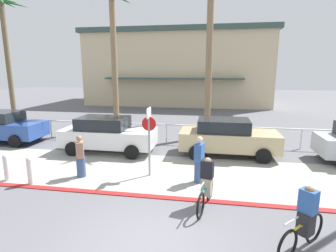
{
  "coord_description": "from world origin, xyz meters",
  "views": [
    {
      "loc": [
        1.33,
        -5.33,
        3.89
      ],
      "look_at": [
        -0.62,
        6.0,
        1.47
      ],
      "focal_mm": 28.69,
      "sensor_mm": 36.0,
      "label": 1
    }
  ],
  "objects_px": {
    "bollard_0": "(7,167)",
    "car_tan_2": "(227,137)",
    "stop_sign_bike_lane": "(149,132)",
    "cyclist_yellow_1": "(305,220)",
    "car_blue_0": "(2,126)",
    "cyclist_teal_0": "(206,184)",
    "palm_tree_2": "(211,16)",
    "bollard_1": "(30,170)",
    "pedestrian_1": "(81,158)",
    "car_white_1": "(108,134)",
    "pedestrian_0": "(199,162)",
    "palm_tree_0": "(5,32)",
    "palm_tree_1": "(114,35)"
  },
  "relations": [
    {
      "from": "bollard_0",
      "to": "car_tan_2",
      "type": "height_order",
      "value": "car_tan_2"
    },
    {
      "from": "stop_sign_bike_lane",
      "to": "cyclist_yellow_1",
      "type": "height_order",
      "value": "stop_sign_bike_lane"
    },
    {
      "from": "car_blue_0",
      "to": "cyclist_teal_0",
      "type": "bearing_deg",
      "value": -25.29
    },
    {
      "from": "palm_tree_2",
      "to": "car_blue_0",
      "type": "xyz_separation_m",
      "value": [
        -10.98,
        -3.01,
        -5.85
      ]
    },
    {
      "from": "cyclist_teal_0",
      "to": "bollard_0",
      "type": "bearing_deg",
      "value": 174.67
    },
    {
      "from": "bollard_1",
      "to": "palm_tree_2",
      "type": "height_order",
      "value": "palm_tree_2"
    },
    {
      "from": "bollard_1",
      "to": "pedestrian_1",
      "type": "xyz_separation_m",
      "value": [
        1.41,
        0.9,
        0.21
      ]
    },
    {
      "from": "car_blue_0",
      "to": "car_white_1",
      "type": "bearing_deg",
      "value": -6.55
    },
    {
      "from": "bollard_1",
      "to": "cyclist_teal_0",
      "type": "bearing_deg",
      "value": -5.02
    },
    {
      "from": "car_blue_0",
      "to": "car_white_1",
      "type": "distance_m",
      "value": 6.4
    },
    {
      "from": "stop_sign_bike_lane",
      "to": "cyclist_teal_0",
      "type": "height_order",
      "value": "stop_sign_bike_lane"
    },
    {
      "from": "stop_sign_bike_lane",
      "to": "cyclist_yellow_1",
      "type": "xyz_separation_m",
      "value": [
        4.31,
        -3.5,
        -0.98
      ]
    },
    {
      "from": "pedestrian_1",
      "to": "pedestrian_0",
      "type": "bearing_deg",
      "value": 3.06
    },
    {
      "from": "car_blue_0",
      "to": "palm_tree_0",
      "type": "bearing_deg",
      "value": 124.47
    },
    {
      "from": "pedestrian_1",
      "to": "bollard_1",
      "type": "bearing_deg",
      "value": -147.41
    },
    {
      "from": "car_blue_0",
      "to": "cyclist_yellow_1",
      "type": "bearing_deg",
      "value": -27.07
    },
    {
      "from": "car_blue_0",
      "to": "cyclist_yellow_1",
      "type": "relative_size",
      "value": 2.93
    },
    {
      "from": "bollard_0",
      "to": "palm_tree_2",
      "type": "height_order",
      "value": "palm_tree_2"
    },
    {
      "from": "car_blue_0",
      "to": "palm_tree_2",
      "type": "bearing_deg",
      "value": 15.31
    },
    {
      "from": "car_tan_2",
      "to": "pedestrian_0",
      "type": "xyz_separation_m",
      "value": [
        -1.1,
        -3.3,
        -0.1
      ]
    },
    {
      "from": "palm_tree_2",
      "to": "cyclist_teal_0",
      "type": "distance_m",
      "value": 10.25
    },
    {
      "from": "car_white_1",
      "to": "cyclist_teal_0",
      "type": "bearing_deg",
      "value": -43.36
    },
    {
      "from": "palm_tree_1",
      "to": "cyclist_yellow_1",
      "type": "xyz_separation_m",
      "value": [
        8.24,
        -10.73,
        -5.27
      ]
    },
    {
      "from": "stop_sign_bike_lane",
      "to": "bollard_0",
      "type": "bearing_deg",
      "value": -165.03
    },
    {
      "from": "palm_tree_1",
      "to": "pedestrian_0",
      "type": "distance_m",
      "value": 10.82
    },
    {
      "from": "bollard_0",
      "to": "palm_tree_2",
      "type": "distance_m",
      "value": 11.97
    },
    {
      "from": "bollard_1",
      "to": "palm_tree_1",
      "type": "bearing_deg",
      "value": 90.48
    },
    {
      "from": "car_tan_2",
      "to": "car_blue_0",
      "type": "bearing_deg",
      "value": 178.42
    },
    {
      "from": "palm_tree_0",
      "to": "palm_tree_1",
      "type": "bearing_deg",
      "value": -11.87
    },
    {
      "from": "cyclist_teal_0",
      "to": "car_tan_2",
      "type": "bearing_deg",
      "value": 80.92
    },
    {
      "from": "bollard_1",
      "to": "pedestrian_1",
      "type": "distance_m",
      "value": 1.68
    },
    {
      "from": "car_white_1",
      "to": "cyclist_yellow_1",
      "type": "height_order",
      "value": "car_white_1"
    },
    {
      "from": "pedestrian_0",
      "to": "pedestrian_1",
      "type": "height_order",
      "value": "pedestrian_0"
    },
    {
      "from": "stop_sign_bike_lane",
      "to": "palm_tree_2",
      "type": "bearing_deg",
      "value": 72.9
    },
    {
      "from": "car_white_1",
      "to": "pedestrian_0",
      "type": "xyz_separation_m",
      "value": [
        4.52,
        -2.9,
        -0.1
      ]
    },
    {
      "from": "car_tan_2",
      "to": "pedestrian_1",
      "type": "height_order",
      "value": "car_tan_2"
    },
    {
      "from": "palm_tree_0",
      "to": "car_white_1",
      "type": "relative_size",
      "value": 2.03
    },
    {
      "from": "bollard_1",
      "to": "car_blue_0",
      "type": "height_order",
      "value": "car_blue_0"
    },
    {
      "from": "stop_sign_bike_lane",
      "to": "bollard_1",
      "type": "bearing_deg",
      "value": -159.65
    },
    {
      "from": "pedestrian_0",
      "to": "palm_tree_0",
      "type": "bearing_deg",
      "value": 147.57
    },
    {
      "from": "palm_tree_0",
      "to": "car_white_1",
      "type": "distance_m",
      "value": 13.54
    },
    {
      "from": "pedestrian_1",
      "to": "cyclist_teal_0",
      "type": "bearing_deg",
      "value": -17.23
    },
    {
      "from": "bollard_0",
      "to": "car_tan_2",
      "type": "relative_size",
      "value": 0.23
    },
    {
      "from": "palm_tree_0",
      "to": "car_white_1",
      "type": "xyz_separation_m",
      "value": [
        10.36,
        -6.55,
        -5.75
      ]
    },
    {
      "from": "stop_sign_bike_lane",
      "to": "bollard_1",
      "type": "height_order",
      "value": "stop_sign_bike_lane"
    },
    {
      "from": "bollard_1",
      "to": "palm_tree_1",
      "type": "relative_size",
      "value": 0.12
    },
    {
      "from": "cyclist_teal_0",
      "to": "cyclist_yellow_1",
      "type": "bearing_deg",
      "value": -35.39
    },
    {
      "from": "palm_tree_2",
      "to": "pedestrian_0",
      "type": "xyz_separation_m",
      "value": [
        -0.11,
        -6.63,
        -5.95
      ]
    },
    {
      "from": "palm_tree_1",
      "to": "cyclist_teal_0",
      "type": "relative_size",
      "value": 4.75
    },
    {
      "from": "palm_tree_1",
      "to": "car_blue_0",
      "type": "xyz_separation_m",
      "value": [
        -5.1,
        -3.91,
        -5.09
      ]
    }
  ]
}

